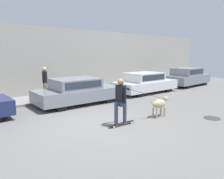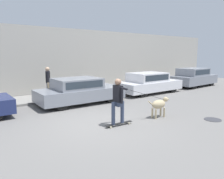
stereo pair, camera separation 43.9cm
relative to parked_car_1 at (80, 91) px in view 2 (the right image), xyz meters
name	(u,v)px [view 2 (the right image)]	position (x,y,z in m)	size (l,w,h in m)	color
ground_plane	(102,124)	(-0.93, -3.34, -0.62)	(36.00, 36.00, 0.00)	slate
back_wall	(37,61)	(-0.93, 3.36, 1.37)	(32.00, 0.30, 3.98)	#ADA89E
sidewalk_curb	(46,98)	(-0.93, 2.11, -0.56)	(30.00, 2.17, 0.11)	gray
parked_car_1	(80,91)	(0.00, 0.00, 0.00)	(4.26, 1.92, 1.26)	black
parked_car_2	(149,83)	(4.85, 0.00, 0.01)	(4.27, 1.82, 1.28)	black
parked_car_3	(193,77)	(9.65, 0.00, 0.06)	(4.02, 1.88, 1.37)	black
dog	(159,105)	(1.29, -3.96, -0.11)	(1.07, 0.37, 0.77)	tan
skateboarder	(118,99)	(-0.60, -3.82, 0.32)	(2.73, 0.52, 1.62)	beige
pedestrian_with_bag	(48,81)	(-0.94, 1.71, 0.40)	(0.34, 0.69, 1.65)	#3D4760
manhole_cover	(213,120)	(2.66, -5.39, -0.61)	(0.61, 0.61, 0.01)	#38383D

